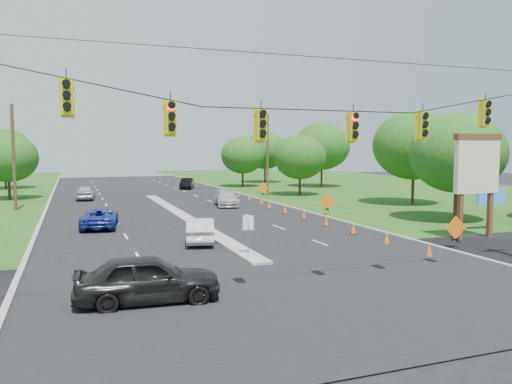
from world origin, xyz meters
name	(u,v)px	position (x,y,z in m)	size (l,w,h in m)	color
ground	(301,290)	(0.00, 0.00, 0.00)	(160.00, 160.00, 0.00)	black
grass_right	(495,204)	(30.00, 20.00, 0.00)	(40.00, 160.00, 0.06)	#1E4714
cross_street	(301,290)	(0.00, 0.00, 0.00)	(160.00, 14.00, 0.02)	black
curb_left	(46,210)	(-10.10, 30.00, 0.00)	(0.25, 110.00, 0.16)	gray
curb_right	(264,201)	(10.10, 30.00, 0.00)	(0.25, 110.00, 0.16)	gray
median	(183,217)	(0.00, 21.00, 0.00)	(1.00, 34.00, 0.18)	gray
median_sign	(248,228)	(0.00, 6.00, 1.46)	(0.55, 0.06, 2.05)	gray
signal_span	(314,158)	(-0.05, -1.00, 4.97)	(25.60, 0.32, 9.00)	#422D1C
utility_pole_far_left	(14,158)	(-12.50, 30.00, 4.50)	(0.28, 0.28, 9.00)	#422D1C
utility_pole_far_right	(268,156)	(12.50, 35.00, 4.50)	(0.28, 0.28, 9.00)	#422D1C
pylon_sign	(478,171)	(14.31, 6.20, 4.00)	(5.90, 2.30, 6.12)	#59331E
cone_0	(429,250)	(8.31, 3.00, 0.35)	(0.32, 0.32, 0.70)	orange
cone_1	(387,238)	(8.31, 6.50, 0.35)	(0.32, 0.32, 0.70)	orange
cone_2	(353,228)	(8.31, 10.00, 0.35)	(0.32, 0.32, 0.70)	orange
cone_3	(326,221)	(8.31, 13.50, 0.35)	(0.32, 0.32, 0.70)	orange
cone_4	(304,214)	(8.31, 17.00, 0.35)	(0.32, 0.32, 0.70)	orange
cone_5	(285,209)	(8.31, 20.50, 0.35)	(0.32, 0.32, 0.70)	orange
cone_6	(269,205)	(8.31, 24.00, 0.35)	(0.32, 0.32, 0.70)	orange
cone_7	(261,200)	(8.91, 27.50, 0.35)	(0.32, 0.32, 0.70)	orange
cone_8	(249,197)	(8.91, 31.00, 0.35)	(0.32, 0.32, 0.70)	orange
cone_9	(238,194)	(8.91, 34.50, 0.35)	(0.32, 0.32, 0.70)	orange
work_sign_0	(456,229)	(10.80, 4.00, 1.09)	(1.27, 0.58, 1.37)	black
work_sign_1	(327,202)	(10.80, 18.00, 1.09)	(1.27, 0.58, 1.37)	black
work_sign_2	(263,189)	(10.80, 32.00, 1.09)	(1.27, 0.58, 1.37)	black
tree_5	(8,158)	(-14.00, 40.00, 4.34)	(5.88, 5.88, 6.86)	black
tree_6	(4,151)	(-16.00, 55.00, 4.96)	(6.72, 6.72, 7.84)	black
tree_7	(457,153)	(18.00, 12.00, 4.96)	(6.72, 6.72, 7.84)	black
tree_8	(414,145)	(22.00, 22.00, 5.58)	(7.56, 7.56, 8.82)	black
tree_9	(300,157)	(16.00, 34.00, 4.34)	(5.88, 5.88, 6.86)	black
tree_10	(322,146)	(24.00, 44.00, 5.58)	(7.56, 7.56, 8.82)	black
tree_11	(265,151)	(20.00, 55.00, 4.96)	(6.72, 6.72, 7.84)	black
tree_12	(243,155)	(14.00, 48.00, 4.34)	(5.88, 5.88, 6.86)	black
black_sedan	(148,279)	(-5.59, 0.44, 0.84)	(1.98, 4.93, 1.68)	black
white_sedan	(200,230)	(-1.26, 10.55, 0.70)	(1.49, 4.26, 1.40)	#BDBCBC
blue_pickup	(100,218)	(-6.28, 17.98, 0.67)	(2.24, 4.86, 1.35)	navy
silver_car_far	(226,198)	(5.34, 27.21, 0.70)	(1.97, 4.85, 1.41)	#ACACAC
silver_car_oncoming	(86,192)	(-6.67, 37.69, 0.75)	(1.78, 4.43, 1.51)	#9EA1B0
dark_car_receding	(187,183)	(6.21, 47.79, 0.71)	(1.49, 4.28, 1.41)	black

